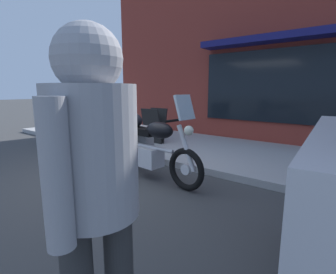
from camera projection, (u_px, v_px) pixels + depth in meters
The scene contains 6 objects.
ground_plane at pixel (94, 179), 4.23m from camera, with size 80.00×80.00×0.00m, color #3C3C3C.
touring_motorcycle at pixel (147, 142), 4.26m from camera, with size 2.12×0.77×1.40m.
parked_bicycle at pixel (94, 142), 5.46m from camera, with size 1.64×0.48×0.91m.
pedestrian_walking at pixel (94, 177), 1.09m from camera, with size 0.50×0.52×1.72m.
sandwich_board_sign at pixel (154, 126), 6.47m from camera, with size 0.55×0.40×0.88m.
second_bicycle_by_cafe at pixel (54, 131), 6.86m from camera, with size 1.73×0.48×0.92m.
Camera 1 is at (3.47, -2.40, 1.46)m, focal length 27.14 mm.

